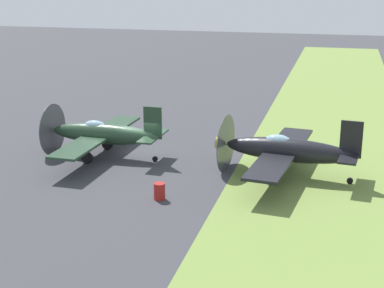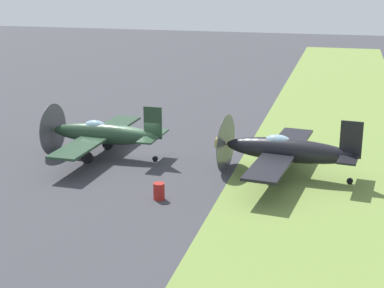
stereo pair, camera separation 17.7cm
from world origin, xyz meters
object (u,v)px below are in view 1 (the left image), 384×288
Objects in this scene: fuel_drum at (159,191)px; runway_marker_cone at (260,141)px; airplane_wingman at (286,150)px; airplane_lead at (102,134)px.

fuel_drum is 2.05× the size of runway_marker_cone.
runway_marker_cone is at bearing 27.01° from airplane_wingman.
airplane_wingman reaches higher than fuel_drum.
airplane_lead is at bearing 119.44° from runway_marker_cone.
airplane_wingman is at bearing -48.55° from fuel_drum.
runway_marker_cone is at bearing -58.84° from airplane_lead.
airplane_wingman reaches higher than airplane_lead.
airplane_lead is 11.85m from airplane_wingman.
fuel_drum is at bearing 137.59° from airplane_wingman.
airplane_wingman reaches higher than runway_marker_cone.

